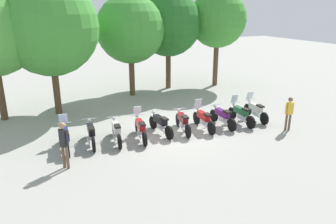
# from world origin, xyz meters

# --- Properties ---
(ground_plane) EXTENTS (80.00, 80.00, 0.00)m
(ground_plane) POSITION_xyz_m (0.00, 0.00, 0.00)
(ground_plane) COLOR #9E9B93
(motorcycle_0) EXTENTS (0.62, 2.19, 1.37)m
(motorcycle_0) POSITION_xyz_m (-4.79, 0.27, 0.52)
(motorcycle_0) COLOR black
(motorcycle_0) RESTS_ON ground_plane
(motorcycle_1) EXTENTS (0.63, 2.19, 0.99)m
(motorcycle_1) POSITION_xyz_m (-3.72, 0.34, 0.50)
(motorcycle_1) COLOR black
(motorcycle_1) RESTS_ON ground_plane
(motorcycle_2) EXTENTS (0.66, 2.19, 0.99)m
(motorcycle_2) POSITION_xyz_m (-2.66, 0.16, 0.50)
(motorcycle_2) COLOR black
(motorcycle_2) RESTS_ON ground_plane
(motorcycle_3) EXTENTS (0.67, 2.18, 1.37)m
(motorcycle_3) POSITION_xyz_m (-1.59, -0.01, 0.52)
(motorcycle_3) COLOR black
(motorcycle_3) RESTS_ON ground_plane
(motorcycle_4) EXTENTS (0.62, 2.19, 0.99)m
(motorcycle_4) POSITION_xyz_m (-0.54, 0.19, 0.50)
(motorcycle_4) COLOR black
(motorcycle_4) RESTS_ON ground_plane
(motorcycle_5) EXTENTS (0.72, 2.17, 0.99)m
(motorcycle_5) POSITION_xyz_m (0.53, -0.01, 0.50)
(motorcycle_5) COLOR black
(motorcycle_5) RESTS_ON ground_plane
(motorcycle_6) EXTENTS (0.62, 2.19, 1.37)m
(motorcycle_6) POSITION_xyz_m (1.60, -0.13, 0.52)
(motorcycle_6) COLOR black
(motorcycle_6) RESTS_ON ground_plane
(motorcycle_7) EXTENTS (0.62, 2.19, 0.99)m
(motorcycle_7) POSITION_xyz_m (2.66, -0.18, 0.50)
(motorcycle_7) COLOR black
(motorcycle_7) RESTS_ON ground_plane
(motorcycle_8) EXTENTS (0.62, 2.19, 1.37)m
(motorcycle_8) POSITION_xyz_m (3.72, -0.25, 0.52)
(motorcycle_8) COLOR black
(motorcycle_8) RESTS_ON ground_plane
(motorcycle_9) EXTENTS (0.65, 2.19, 1.37)m
(motorcycle_9) POSITION_xyz_m (4.79, -0.09, 0.52)
(motorcycle_9) COLOR black
(motorcycle_9) RESTS_ON ground_plane
(person_0) EXTENTS (0.33, 0.35, 1.80)m
(person_0) POSITION_xyz_m (-5.04, -1.45, 1.07)
(person_0) COLOR brown
(person_0) RESTS_ON ground_plane
(person_1) EXTENTS (0.40, 0.28, 1.65)m
(person_1) POSITION_xyz_m (5.19, -1.98, 0.96)
(person_1) COLOR brown
(person_1) RESTS_ON ground_plane
(tree_1) EXTENTS (5.07, 5.07, 7.21)m
(tree_1) POSITION_xyz_m (-4.48, 5.39, 4.67)
(tree_1) COLOR brown
(tree_1) RESTS_ON ground_plane
(tree_2) EXTENTS (4.34, 4.34, 6.50)m
(tree_2) POSITION_xyz_m (0.52, 7.33, 4.32)
(tree_2) COLOR brown
(tree_2) RESTS_ON ground_plane
(tree_3) EXTENTS (4.52, 4.52, 6.83)m
(tree_3) POSITION_xyz_m (3.57, 8.15, 4.55)
(tree_3) COLOR brown
(tree_3) RESTS_ON ground_plane
(tree_4) EXTENTS (4.09, 4.09, 6.89)m
(tree_4) POSITION_xyz_m (7.15, 7.47, 4.82)
(tree_4) COLOR brown
(tree_4) RESTS_ON ground_plane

